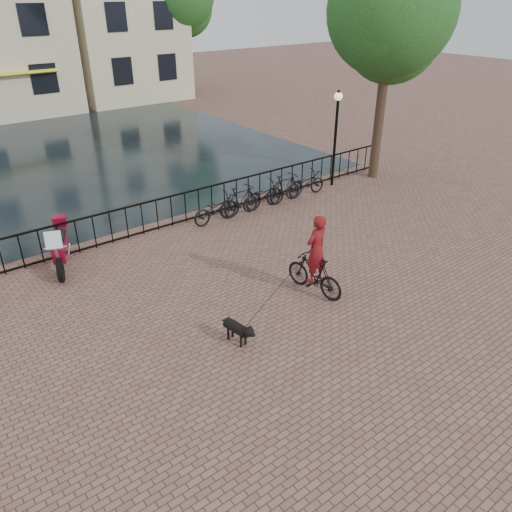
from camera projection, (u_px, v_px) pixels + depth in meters
ground at (347, 365)px, 9.98m from camera, size 100.00×100.00×0.00m
canal_water at (60, 159)px, 22.07m from camera, size 20.00×20.00×0.00m
railing at (157, 215)px, 15.33m from camera, size 20.00×0.05×1.02m
tree_near_right at (392, 11)px, 17.19m from camera, size 4.48×4.48×8.24m
lamp_post at (336, 123)px, 18.03m from camera, size 0.30×0.30×3.45m
cyclist at (315, 260)px, 11.95m from camera, size 0.81×1.80×2.40m
dog at (237, 331)px, 10.50m from camera, size 0.42×0.89×0.58m
motorcycle at (59, 242)px, 13.17m from camera, size 1.23×2.10×1.48m
parked_bike_0 at (217, 209)px, 15.90m from camera, size 1.72×0.62×0.90m
parked_bike_1 at (241, 201)px, 16.39m from camera, size 1.66×0.47×1.00m
parked_bike_2 at (264, 196)px, 16.92m from camera, size 1.73×0.63×0.90m
parked_bike_3 at (285, 188)px, 17.41m from camera, size 1.67×0.49×1.00m
parked_bike_4 at (305, 184)px, 17.94m from camera, size 1.74×0.68×0.90m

